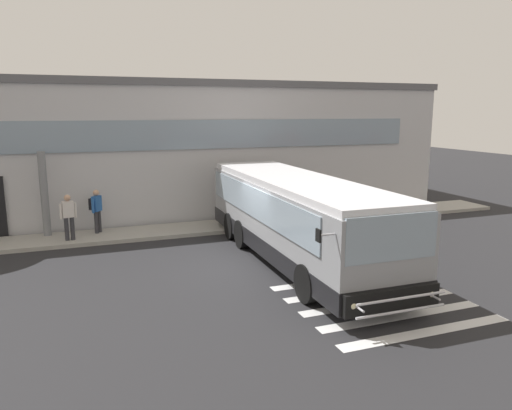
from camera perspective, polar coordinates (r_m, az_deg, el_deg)
name	(u,v)px	position (r m, az deg, el deg)	size (l,w,h in m)	color
ground_plane	(249,263)	(15.56, -0.83, -6.87)	(80.00, 90.00, 0.02)	#232326
bay_paint_stripes	(379,302)	(12.90, 14.28, -11.02)	(4.40, 3.96, 0.01)	silver
terminal_building	(161,145)	(26.01, -11.08, 6.99)	(25.66, 13.80, 6.06)	#B7B7BC
boarding_curb	(209,227)	(19.95, -5.50, -2.63)	(27.86, 2.00, 0.15)	#9E9B93
entry_support_column	(44,194)	(19.61, -23.64, 1.18)	(0.28, 0.28, 3.16)	slate
bus_main_foreground	(296,220)	(15.53, 4.71, -1.80)	(3.17, 10.82, 2.70)	gray
passenger_near_column	(69,215)	(18.69, -21.19, -1.11)	(0.58, 0.28, 1.68)	#2D2D33
passenger_by_doorway	(96,208)	(19.50, -18.29, -0.34)	(0.50, 0.52, 1.68)	#2D2D33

